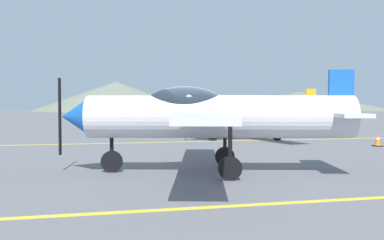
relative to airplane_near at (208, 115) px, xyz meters
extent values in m
plane|color=slate|center=(0.10, 0.83, -1.58)|extent=(400.00, 400.00, 0.00)
cube|color=yellow|center=(0.10, -3.77, -1.57)|extent=(80.00, 0.16, 0.01)
cube|color=yellow|center=(0.10, 9.49, -1.57)|extent=(80.00, 0.16, 0.01)
cylinder|color=silver|center=(0.30, -0.08, -0.04)|extent=(7.26, 2.89, 1.16)
cone|color=blue|center=(-3.54, 0.90, -0.04)|extent=(0.96, 1.14, 0.99)
cube|color=black|center=(-3.95, 1.00, -0.04)|extent=(0.07, 0.13, 2.12)
ellipsoid|color=#1E2833|center=(-0.62, 0.16, 0.30)|extent=(2.29, 1.44, 0.95)
cube|color=silver|center=(-0.11, 0.03, 0.01)|extent=(3.41, 9.31, 0.17)
cube|color=silver|center=(3.48, -0.88, 0.01)|extent=(1.39, 2.85, 0.11)
cube|color=blue|center=(3.48, -0.88, 0.59)|extent=(0.68, 0.29, 1.27)
cylinder|color=black|center=(-2.57, 0.65, -0.75)|extent=(0.11, 0.11, 1.06)
cylinder|color=black|center=(-2.57, 0.65, -1.28)|extent=(0.61, 0.27, 0.59)
cylinder|color=black|center=(0.79, 1.00, -0.75)|extent=(0.11, 0.11, 1.06)
cylinder|color=black|center=(0.79, 1.00, -1.28)|extent=(0.61, 0.27, 0.59)
cylinder|color=black|center=(0.22, -1.26, -0.75)|extent=(0.11, 0.11, 1.06)
cylinder|color=black|center=(0.22, -1.26, -1.28)|extent=(0.61, 0.27, 0.59)
cylinder|color=white|center=(5.86, 10.42, -0.04)|extent=(7.29, 2.36, 1.16)
cone|color=#F2A519|center=(1.95, 9.75, -0.04)|extent=(0.90, 1.10, 0.99)
cube|color=black|center=(1.53, 9.68, -0.04)|extent=(0.06, 0.13, 2.12)
ellipsoid|color=#1E2833|center=(4.92, 10.26, 0.30)|extent=(2.25, 1.30, 0.95)
cube|color=white|center=(5.44, 10.35, 0.01)|extent=(2.72, 9.37, 0.17)
cube|color=white|center=(9.09, 10.97, 0.01)|extent=(1.20, 2.84, 0.11)
cube|color=#F2A519|center=(9.09, 10.97, 0.59)|extent=(0.68, 0.24, 1.27)
cylinder|color=black|center=(2.94, 9.92, -0.75)|extent=(0.11, 0.11, 1.06)
cylinder|color=black|center=(2.94, 9.92, -1.28)|extent=(0.61, 0.23, 0.59)
cylinder|color=black|center=(5.87, 11.60, -0.75)|extent=(0.11, 0.11, 1.06)
cylinder|color=black|center=(5.87, 11.60, -1.28)|extent=(0.61, 0.23, 0.59)
cylinder|color=black|center=(6.26, 9.31, -0.75)|extent=(0.11, 0.11, 1.06)
cylinder|color=black|center=(6.26, 9.31, -1.28)|extent=(0.61, 0.23, 0.59)
cube|color=black|center=(9.35, 5.38, -1.56)|extent=(0.36, 0.36, 0.04)
cone|color=orange|center=(9.35, 5.38, -1.26)|extent=(0.29, 0.29, 0.55)
cylinder|color=white|center=(9.35, 5.38, -1.24)|extent=(0.20, 0.20, 0.08)
cone|color=slate|center=(2.98, 126.50, 3.22)|extent=(53.20, 53.20, 9.59)
cone|color=slate|center=(75.06, 139.74, 2.09)|extent=(67.95, 67.95, 7.34)
camera|label=1|loc=(-2.94, -10.93, 0.26)|focal=38.87mm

